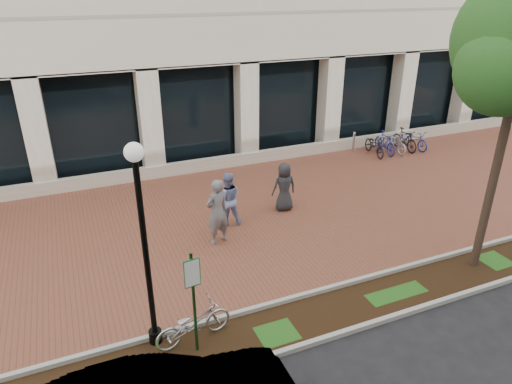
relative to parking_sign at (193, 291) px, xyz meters
name	(u,v)px	position (x,y,z in m)	size (l,w,h in m)	color
ground	(246,217)	(3.19, 5.20, -1.51)	(120.00, 120.00, 0.00)	black
brick_plaza	(246,217)	(3.19, 5.20, -1.51)	(40.00, 9.00, 0.01)	brown
planting_strip	(330,313)	(3.19, -0.05, -1.51)	(40.00, 1.50, 0.01)	black
curb_plaza_side	(314,292)	(3.19, 0.70, -1.45)	(40.00, 0.12, 0.12)	#A3A299
curb_street_side	(348,331)	(3.19, -0.80, -1.45)	(40.00, 0.12, 0.12)	#A3A299
parking_sign	(193,291)	(0.00, 0.00, 0.00)	(0.34, 0.07, 2.37)	#143816
lamppost	(144,240)	(-0.74, 0.60, 1.01)	(0.36, 0.36, 4.48)	black
locked_bicycle	(193,323)	(0.03, 0.33, -1.06)	(0.60, 1.72, 0.90)	#B6B6BB
pedestrian_left	(217,212)	(1.83, 4.04, -0.51)	(0.73, 0.48, 2.01)	slate
pedestrian_mid	(228,199)	(2.48, 4.98, -0.64)	(0.85, 0.66, 1.75)	#7C88BA
pedestrian_right	(284,187)	(4.57, 5.21, -0.68)	(0.81, 0.53, 1.67)	#26272B
bollard	(353,142)	(10.04, 9.20, -1.02)	(0.12, 0.12, 0.97)	#BABABF
bike_rack_cluster	(395,142)	(11.83, 8.55, -1.05)	(2.97, 1.79, 1.00)	black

